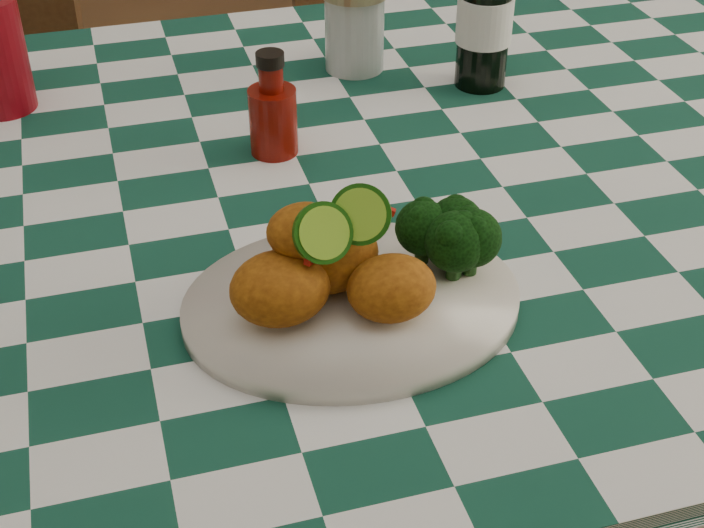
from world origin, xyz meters
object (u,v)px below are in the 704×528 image
object	(u,v)px
dining_table	(317,433)
wooden_chair_right	(402,129)
ketchup_bottle	(272,104)
mason_jar	(354,28)
plate	(352,304)
fried_chicken_pile	(344,250)

from	to	relation	value
dining_table	wooden_chair_right	bearing A→B (deg)	64.01
ketchup_bottle	mason_jar	size ratio (longest dim) A/B	1.07
wooden_chair_right	mason_jar	bearing A→B (deg)	-114.10
plate	wooden_chair_right	xyz separation A→B (m)	(0.39, 1.00, -0.39)
dining_table	mason_jar	size ratio (longest dim) A/B	14.37
dining_table	ketchup_bottle	world-z (taller)	ketchup_bottle
plate	ketchup_bottle	world-z (taller)	ketchup_bottle
mason_jar	plate	bearing A→B (deg)	-106.29
dining_table	ketchup_bottle	xyz separation A→B (m)	(-0.02, 0.08, 0.45)
dining_table	plate	world-z (taller)	plate
ketchup_bottle	plate	bearing A→B (deg)	-89.16
plate	ketchup_bottle	bearing A→B (deg)	90.84
fried_chicken_pile	plate	bearing A→B (deg)	0.00
dining_table	ketchup_bottle	distance (m)	0.46
wooden_chair_right	plate	bearing A→B (deg)	-109.17
fried_chicken_pile	ketchup_bottle	bearing A→B (deg)	89.55
mason_jar	ketchup_bottle	bearing A→B (deg)	-128.14
mason_jar	wooden_chair_right	size ratio (longest dim) A/B	0.14
dining_table	wooden_chair_right	distance (m)	0.86
dining_table	plate	xyz separation A→B (m)	(-0.02, -0.23, 0.40)
mason_jar	wooden_chair_right	bearing A→B (deg)	63.71
fried_chicken_pile	mason_jar	xyz separation A→B (m)	(0.16, 0.51, -0.01)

